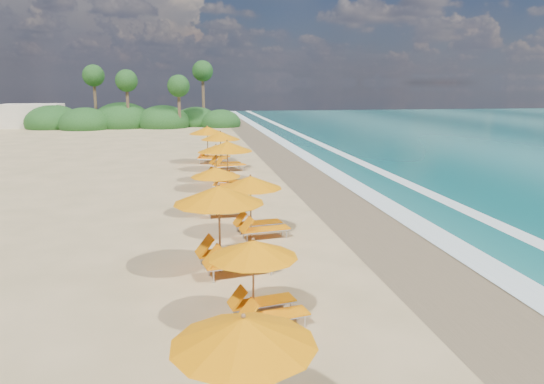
# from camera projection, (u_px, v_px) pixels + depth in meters

# --- Properties ---
(ground) EXTENTS (160.00, 160.00, 0.00)m
(ground) POSITION_uv_depth(u_px,v_px,m) (272.00, 222.00, 20.10)
(ground) COLOR tan
(ground) RESTS_ON ground
(wet_sand) EXTENTS (4.00, 160.00, 0.01)m
(wet_sand) POSITION_uv_depth(u_px,v_px,m) (369.00, 217.00, 20.74)
(wet_sand) COLOR #7C654A
(wet_sand) RESTS_ON ground
(surf_foam) EXTENTS (4.00, 160.00, 0.01)m
(surf_foam) POSITION_uv_depth(u_px,v_px,m) (431.00, 214.00, 21.17)
(surf_foam) COLOR white
(surf_foam) RESTS_ON ground
(station_1) EXTENTS (2.75, 2.68, 2.18)m
(station_1) POSITION_uv_depth(u_px,v_px,m) (256.00, 376.00, 7.36)
(station_1) COLOR olive
(station_1) RESTS_ON ground
(station_2) EXTENTS (2.47, 2.37, 2.04)m
(station_2) POSITION_uv_depth(u_px,v_px,m) (260.00, 275.00, 11.42)
(station_2) COLOR olive
(station_2) RESTS_ON ground
(station_3) EXTENTS (3.15, 3.01, 2.62)m
(station_3) POSITION_uv_depth(u_px,v_px,m) (226.00, 222.00, 14.55)
(station_3) COLOR olive
(station_3) RESTS_ON ground
(station_4) EXTENTS (2.67, 2.55, 2.25)m
(station_4) POSITION_uv_depth(u_px,v_px,m) (255.00, 201.00, 17.99)
(station_4) COLOR olive
(station_4) RESTS_ON ground
(station_5) EXTENTS (2.27, 2.10, 2.08)m
(station_5) POSITION_uv_depth(u_px,v_px,m) (220.00, 188.00, 20.85)
(station_5) COLOR olive
(station_5) RESTS_ON ground
(station_6) EXTENTS (3.33, 3.28, 2.59)m
(station_6) POSITION_uv_depth(u_px,v_px,m) (231.00, 163.00, 25.53)
(station_6) COLOR olive
(station_6) RESTS_ON ground
(station_7) EXTENTS (2.61, 2.52, 2.10)m
(station_7) POSITION_uv_depth(u_px,v_px,m) (219.00, 160.00, 28.12)
(station_7) COLOR olive
(station_7) RESTS_ON ground
(station_8) EXTENTS (3.07, 2.96, 2.49)m
(station_8) POSITION_uv_depth(u_px,v_px,m) (224.00, 148.00, 31.55)
(station_8) COLOR olive
(station_8) RESTS_ON ground
(station_9) EXTENTS (3.21, 3.13, 2.54)m
(station_9) POSITION_uv_depth(u_px,v_px,m) (210.00, 142.00, 34.56)
(station_9) COLOR olive
(station_9) RESTS_ON ground
(treeline) EXTENTS (25.80, 8.80, 9.74)m
(treeline) POSITION_uv_depth(u_px,v_px,m) (131.00, 119.00, 62.19)
(treeline) COLOR #163D14
(treeline) RESTS_ON ground
(beach_building) EXTENTS (7.00, 5.00, 2.80)m
(beach_building) POSITION_uv_depth(u_px,v_px,m) (31.00, 116.00, 62.57)
(beach_building) COLOR beige
(beach_building) RESTS_ON ground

